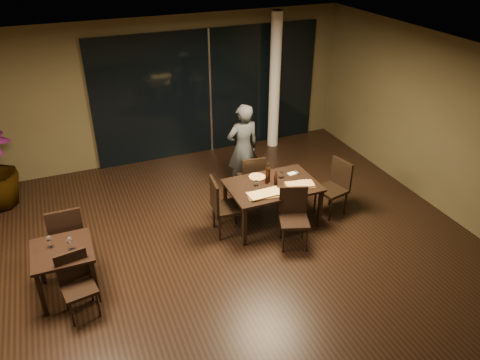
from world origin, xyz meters
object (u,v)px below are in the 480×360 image
Objects in this scene: chair_main_left at (222,204)px; chair_side_near at (77,281)px; side_table at (63,257)px; chair_main_far at (252,176)px; chair_main_right at (336,184)px; chair_side_far at (67,233)px; diner at (243,148)px; chair_main_near at (293,214)px; bottle_b at (276,178)px; main_table at (272,188)px; bottle_c at (268,172)px; bottle_a at (267,176)px.

chair_main_left reaches higher than chair_side_near.
side_table is 0.86× the size of chair_main_far.
chair_side_near is (-4.46, -0.80, -0.05)m from chair_main_right.
chair_side_far reaches higher than chair_main_right.
diner is at bearing -151.81° from chair_main_right.
bottle_b is (-0.02, 0.63, 0.34)m from chair_main_near.
chair_main_right is at bearing -87.99° from chair_main_left.
chair_main_near is at bearing -4.60° from chair_side_near.
main_table is 0.21m from bottle_b.
chair_side_far is 3.03× the size of bottle_c.
chair_side_near is at bearing -162.76° from bottle_a.
chair_main_left is at bearing 178.38° from bottle_b.
chair_main_right is (1.18, -0.12, -0.12)m from main_table.
chair_main_left is at bearing 51.66° from diner.
side_table is 2.98× the size of bottle_a.
main_table is at bearing 100.42° from chair_main_far.
bottle_b is at bearing -108.40° from chair_main_right.
chair_main_far is 0.89× the size of chair_side_far.
chair_main_far is 1.41m from chair_main_near.
chair_side_far is at bearing 16.18° from diner.
bottle_c is (3.25, 1.04, 0.42)m from chair_side_near.
side_table is 4.60m from chair_main_right.
chair_main_right is 4.54m from chair_side_near.
main_table is 1.66× the size of chair_side_near.
bottle_c reaches higher than chair_main_left.
chair_main_left is at bearing -172.50° from bottle_c.
chair_main_far is 0.96× the size of chair_main_near.
chair_main_left is 2.56m from chair_side_near.
chair_main_near is 0.81m from bottle_a.
bottle_c is at bearing 10.54° from side_table.
bottle_c reaches higher than bottle_a.
side_table is 2.55m from chair_main_left.
chair_side_far is (-2.41, 0.10, 0.02)m from chair_main_left.
chair_side_near is 3.37× the size of bottle_a.
chair_side_far is (-3.27, -0.65, 0.07)m from chair_main_far.
chair_side_far is 3.37m from bottle_b.
bottle_b is at bearing -61.18° from bottle_c.
chair_main_right reaches higher than side_table.
chair_main_near is (0.07, -0.64, -0.13)m from main_table.
chair_side_far is at bearing 177.80° from bottle_b.
chair_main_far is at bearing 96.58° from bottle_b.
chair_side_near is (-3.35, -0.27, -0.04)m from chair_main_near.
chair_main_near is 3.46m from chair_side_far.
chair_main_far is 0.92× the size of chair_main_left.
diner is (-0.09, 1.89, 0.33)m from chair_main_near.
main_table is 1.51× the size of chair_main_right.
bottle_a is at bearing -112.22° from chair_main_right.
bottle_c is (-0.10, 0.77, 0.38)m from chair_main_near.
chair_main_far is at bearing -43.34° from chair_main_left.
chair_side_far is 3.26m from bottle_a.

